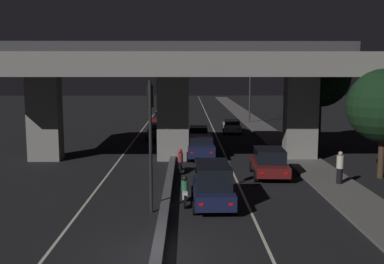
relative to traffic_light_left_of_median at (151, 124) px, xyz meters
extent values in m
plane|color=black|center=(0.60, -4.70, -3.89)|extent=(200.00, 200.00, 0.00)
cube|color=beige|center=(-3.18, 30.30, -3.89)|extent=(0.12, 126.00, 0.00)
cube|color=beige|center=(4.37, 30.30, -3.89)|extent=(0.12, 126.00, 0.00)
cube|color=#4C4C51|center=(0.60, 30.30, -3.70)|extent=(0.39, 126.00, 0.39)
cube|color=#5B5956|center=(9.55, 23.30, -3.82)|extent=(2.59, 126.00, 0.14)
cube|color=gray|center=(-8.24, 11.73, -0.99)|extent=(2.17, 1.36, 5.81)
cube|color=gray|center=(9.43, 11.73, -0.99)|extent=(2.17, 1.36, 5.81)
cube|color=gray|center=(0.60, 11.73, -0.99)|extent=(2.17, 1.36, 5.81)
cube|color=gray|center=(0.60, 11.73, 2.63)|extent=(25.37, 10.37, 1.44)
cube|color=#333335|center=(0.60, 11.73, 3.80)|extent=(25.37, 0.40, 0.90)
cylinder|color=black|center=(0.00, -0.10, -1.02)|extent=(0.14, 0.14, 5.75)
cube|color=black|center=(0.00, 0.08, 1.18)|extent=(0.30, 0.28, 0.95)
sphere|color=red|center=(0.00, 0.23, 1.48)|extent=(0.18, 0.18, 0.18)
sphere|color=black|center=(0.00, 0.23, 1.18)|extent=(0.18, 0.18, 0.18)
sphere|color=black|center=(0.00, 0.23, 0.88)|extent=(0.18, 0.18, 0.18)
cylinder|color=#2D2D30|center=(8.97, 33.68, -0.09)|extent=(0.18, 0.18, 7.61)
cylinder|color=#2D2D30|center=(7.80, 33.68, 3.57)|extent=(2.35, 0.10, 0.10)
ellipsoid|color=#F2B759|center=(6.62, 33.68, 3.47)|extent=(0.56, 0.32, 0.24)
cube|color=#141938|center=(2.74, 0.89, -3.27)|extent=(1.81, 4.05, 0.65)
cube|color=black|center=(2.74, 0.99, -2.45)|extent=(1.58, 2.92, 0.99)
cylinder|color=black|center=(1.87, 2.20, -3.59)|extent=(0.21, 0.61, 0.60)
cylinder|color=black|center=(3.58, 2.23, -3.59)|extent=(0.21, 0.61, 0.60)
cylinder|color=black|center=(1.90, -0.45, -3.59)|extent=(0.21, 0.61, 0.60)
cylinder|color=black|center=(3.62, -0.43, -3.59)|extent=(0.21, 0.61, 0.60)
cube|color=red|center=(2.15, -1.15, -3.23)|extent=(0.18, 0.03, 0.11)
cube|color=red|center=(3.38, -1.13, -3.23)|extent=(0.18, 0.03, 0.11)
cube|color=#591414|center=(6.37, 6.53, -3.27)|extent=(2.04, 4.04, 0.57)
cube|color=black|center=(6.37, 6.53, -2.61)|extent=(1.74, 2.45, 0.75)
cylinder|color=black|center=(5.53, 7.88, -3.56)|extent=(0.23, 0.68, 0.67)
cylinder|color=black|center=(7.34, 7.79, -3.56)|extent=(0.23, 0.68, 0.67)
cylinder|color=black|center=(5.40, 5.27, -3.56)|extent=(0.23, 0.68, 0.67)
cylinder|color=black|center=(7.22, 5.18, -3.56)|extent=(0.23, 0.68, 0.67)
cube|color=red|center=(5.63, 4.58, -3.24)|extent=(0.18, 0.04, 0.11)
cube|color=red|center=(6.92, 4.52, -3.24)|extent=(0.18, 0.04, 0.11)
cube|color=#141938|center=(2.53, 12.50, -3.16)|extent=(1.85, 4.73, 0.78)
cube|color=black|center=(2.53, 12.26, -2.54)|extent=(1.62, 2.27, 0.47)
cylinder|color=black|center=(1.63, 14.05, -3.55)|extent=(0.20, 0.69, 0.69)
cylinder|color=black|center=(3.43, 14.06, -3.55)|extent=(0.20, 0.69, 0.69)
cylinder|color=black|center=(1.63, 10.94, -3.55)|extent=(0.20, 0.69, 0.69)
cylinder|color=black|center=(3.43, 10.94, -3.55)|extent=(0.20, 0.69, 0.69)
cube|color=red|center=(1.89, 10.12, -3.12)|extent=(0.18, 0.03, 0.11)
cube|color=red|center=(3.18, 10.13, -3.12)|extent=(0.18, 0.03, 0.11)
cube|color=black|center=(2.56, 19.45, -3.31)|extent=(1.76, 4.24, 0.56)
cube|color=black|center=(2.56, 19.24, -2.76)|extent=(1.52, 2.05, 0.54)
cylinder|color=black|center=(1.75, 20.85, -3.59)|extent=(0.21, 0.61, 0.61)
cylinder|color=black|center=(3.41, 20.83, -3.59)|extent=(0.21, 0.61, 0.61)
cylinder|color=black|center=(1.71, 18.07, -3.59)|extent=(0.21, 0.61, 0.61)
cylinder|color=black|center=(3.37, 18.04, -3.59)|extent=(0.21, 0.61, 0.61)
cube|color=red|center=(1.93, 17.34, -3.28)|extent=(0.18, 0.03, 0.11)
cube|color=red|center=(3.12, 17.32, -3.28)|extent=(0.18, 0.03, 0.11)
cube|color=silver|center=(6.07, 25.66, -3.31)|extent=(1.86, 4.36, 0.57)
cube|color=black|center=(6.06, 25.44, -2.81)|extent=(1.56, 2.12, 0.42)
cylinder|color=black|center=(5.32, 27.11, -3.59)|extent=(0.23, 0.62, 0.61)
cylinder|color=black|center=(6.95, 27.03, -3.59)|extent=(0.23, 0.62, 0.61)
cylinder|color=black|center=(5.19, 24.28, -3.59)|extent=(0.23, 0.62, 0.61)
cylinder|color=black|center=(6.82, 24.21, -3.59)|extent=(0.23, 0.62, 0.61)
cube|color=red|center=(5.39, 23.53, -3.28)|extent=(0.18, 0.04, 0.11)
cube|color=red|center=(6.55, 23.48, -3.28)|extent=(0.18, 0.04, 0.11)
cube|color=black|center=(-1.16, 21.29, -3.25)|extent=(1.84, 4.70, 0.65)
cube|color=black|center=(-1.16, 21.41, -2.69)|extent=(1.53, 1.91, 0.47)
cylinder|color=black|center=(-0.29, 19.79, -3.58)|extent=(0.22, 0.63, 0.62)
cylinder|color=black|center=(-1.91, 19.73, -3.58)|extent=(0.22, 0.63, 0.62)
cylinder|color=black|center=(-0.40, 22.85, -3.58)|extent=(0.22, 0.63, 0.62)
cylinder|color=black|center=(-2.03, 22.79, -3.58)|extent=(0.22, 0.63, 0.62)
cube|color=white|center=(-0.66, 23.64, -3.35)|extent=(0.18, 0.04, 0.11)
cube|color=white|center=(-1.83, 23.60, -3.35)|extent=(0.18, 0.04, 0.11)
cube|color=#591414|center=(-1.17, 30.42, -3.18)|extent=(1.97, 4.38, 0.74)
cube|color=black|center=(-1.16, 30.52, -2.54)|extent=(1.68, 1.78, 0.54)
cylinder|color=black|center=(-0.30, 28.96, -3.55)|extent=(0.22, 0.70, 0.69)
cylinder|color=black|center=(-2.11, 29.01, -3.55)|extent=(0.22, 0.70, 0.69)
cylinder|color=black|center=(-0.22, 31.82, -3.55)|extent=(0.22, 0.70, 0.69)
cylinder|color=black|center=(-2.04, 31.87, -3.55)|extent=(0.22, 0.70, 0.69)
cube|color=white|center=(-0.46, 32.57, -3.29)|extent=(0.18, 0.03, 0.11)
cube|color=white|center=(-1.76, 32.61, -3.29)|extent=(0.18, 0.03, 0.11)
cube|color=#141938|center=(-1.48, 39.78, -3.26)|extent=(2.04, 4.87, 0.61)
cube|color=black|center=(-1.48, 39.78, -2.62)|extent=(1.73, 2.95, 0.66)
cylinder|color=black|center=(-0.52, 38.24, -3.56)|extent=(0.23, 0.67, 0.66)
cylinder|color=black|center=(-2.29, 38.16, -3.56)|extent=(0.23, 0.67, 0.66)
cylinder|color=black|center=(-0.67, 41.40, -3.56)|extent=(0.23, 0.67, 0.66)
cylinder|color=black|center=(-2.44, 41.32, -3.56)|extent=(0.23, 0.67, 0.66)
cube|color=white|center=(-0.96, 42.22, -3.35)|extent=(0.18, 0.04, 0.11)
cube|color=white|center=(-2.23, 42.16, -3.35)|extent=(0.18, 0.04, 0.11)
cylinder|color=black|center=(1.45, 1.63, -3.60)|extent=(0.09, 0.58, 0.58)
cylinder|color=black|center=(1.47, 0.47, -3.60)|extent=(0.11, 0.58, 0.58)
cube|color=silver|center=(1.46, 1.05, -3.38)|extent=(0.26, 0.89, 0.32)
cylinder|color=#26593F|center=(1.46, 1.05, -2.99)|extent=(0.33, 0.33, 0.46)
sphere|color=black|center=(1.46, 1.05, -2.64)|extent=(0.24, 0.24, 0.24)
cube|color=red|center=(1.47, 0.42, -3.38)|extent=(0.08, 0.03, 0.08)
cylinder|color=black|center=(1.16, 8.46, -3.62)|extent=(0.08, 0.54, 0.54)
cylinder|color=black|center=(1.15, 7.18, -3.62)|extent=(0.10, 0.54, 0.54)
cube|color=black|center=(1.16, 7.82, -3.40)|extent=(0.24, 0.97, 0.32)
cylinder|color=maroon|center=(1.16, 7.82, -2.97)|extent=(0.32, 0.32, 0.54)
sphere|color=#B21919|center=(1.16, 7.82, -2.58)|extent=(0.24, 0.24, 0.24)
cube|color=red|center=(1.15, 7.13, -3.40)|extent=(0.08, 0.03, 0.08)
cylinder|color=black|center=(1.13, 17.01, -3.58)|extent=(0.09, 0.62, 0.62)
cylinder|color=black|center=(1.11, 15.62, -3.58)|extent=(0.11, 0.62, 0.62)
cube|color=navy|center=(1.12, 16.32, -3.36)|extent=(0.26, 1.06, 0.32)
cylinder|color=navy|center=(1.12, 16.32, -2.92)|extent=(0.32, 0.32, 0.56)
sphere|color=#B21919|center=(1.12, 16.32, -2.52)|extent=(0.24, 0.24, 0.24)
cube|color=red|center=(1.11, 15.57, -3.36)|extent=(0.08, 0.03, 0.08)
cylinder|color=black|center=(9.76, 4.35, -3.34)|extent=(0.32, 0.32, 0.83)
cylinder|color=beige|center=(9.76, 4.35, -2.57)|extent=(0.37, 0.37, 0.70)
sphere|color=tan|center=(9.76, 4.35, -2.11)|extent=(0.23, 0.23, 0.23)
cylinder|color=#38281C|center=(12.76, 6.19, -2.58)|extent=(0.36, 0.36, 2.63)
sphere|color=black|center=(12.76, 6.19, 0.31)|extent=(4.20, 4.20, 4.20)
cylinder|color=#2D2116|center=(12.26, 16.89, -1.95)|extent=(0.34, 0.34, 3.88)
sphere|color=black|center=(12.26, 16.89, 1.77)|extent=(4.74, 4.74, 4.74)
camera|label=1|loc=(1.56, -19.10, 2.23)|focal=42.00mm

